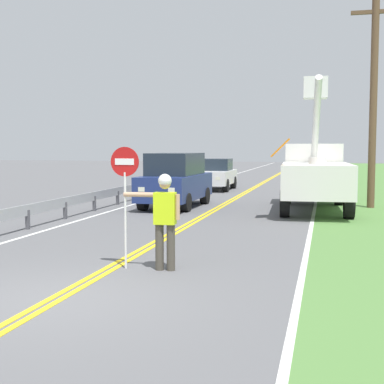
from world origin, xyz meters
TOP-DOWN VIEW (x-y plane):
  - ground_plane at (0.00, 0.00)m, footprint 160.00×160.00m
  - centerline_yellow_left at (-0.09, 20.00)m, footprint 0.11×110.00m
  - centerline_yellow_right at (0.09, 20.00)m, footprint 0.11×110.00m
  - edge_line_right at (3.60, 20.00)m, footprint 0.12×110.00m
  - edge_line_left at (-3.60, 20.00)m, footprint 0.12×110.00m
  - flagger_worker at (1.05, 2.32)m, footprint 1.09×0.26m
  - stop_sign_paddle at (0.28, 2.28)m, footprint 0.56×0.04m
  - utility_bucket_truck at (3.57, 13.40)m, footprint 2.67×6.91m
  - oncoming_suv_nearest at (-1.68, 12.89)m, footprint 2.01×4.65m
  - oncoming_sedan_second at (-1.90, 21.70)m, footprint 1.95×4.12m
  - utility_pole_near at (5.68, 14.49)m, footprint 1.80×0.28m
  - guardrail_left_shoulder at (-4.20, 14.32)m, footprint 0.10×32.00m

SIDE VIEW (x-z plane):
  - ground_plane at x=0.00m, z-range 0.00..0.00m
  - centerline_yellow_left at x=-0.09m, z-range 0.00..0.01m
  - centerline_yellow_right at x=0.09m, z-range 0.00..0.01m
  - edge_line_right at x=3.60m, z-range 0.00..0.01m
  - edge_line_left at x=-3.60m, z-range 0.00..0.01m
  - guardrail_left_shoulder at x=-4.20m, z-range 0.16..0.87m
  - oncoming_sedan_second at x=-1.90m, z-range -0.02..1.68m
  - flagger_worker at x=1.05m, z-range 0.13..1.96m
  - oncoming_suv_nearest at x=-1.68m, z-range 0.01..2.11m
  - utility_bucket_truck at x=3.57m, z-range -1.10..3.90m
  - stop_sign_paddle at x=0.28m, z-range 0.54..2.87m
  - utility_pole_near at x=5.68m, z-range 0.18..8.17m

